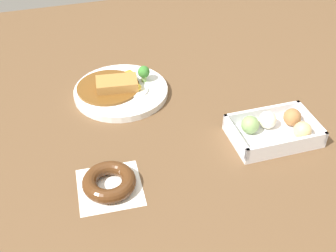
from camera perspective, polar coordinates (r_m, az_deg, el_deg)
ground_plane at (r=1.05m, az=2.56°, el=0.31°), size 1.60×1.60×0.00m
curry_plate at (r=1.15m, az=-6.40°, el=4.85°), size 0.25×0.25×0.06m
donut_box at (r=1.03m, az=14.09°, el=-0.43°), size 0.20×0.13×0.05m
chocolate_ring_donut at (r=0.89m, az=-7.85°, el=-7.45°), size 0.14×0.14×0.03m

